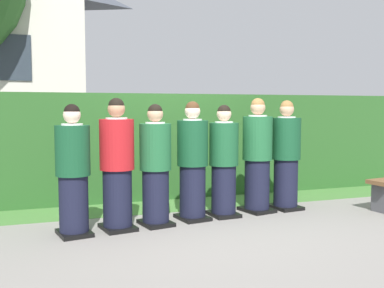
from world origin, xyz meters
TOP-DOWN VIEW (x-y plane):
  - ground_plane at (0.00, 0.00)m, footprint 60.00×60.00m
  - student_front_row_0 at (-1.60, -0.24)m, footprint 0.44×0.54m
  - student_in_red_blazer at (-1.05, -0.15)m, footprint 0.46×0.54m
  - student_front_row_2 at (-0.54, -0.10)m, footprint 0.45×0.52m
  - student_front_row_3 at (0.02, 0.03)m, footprint 0.44×0.54m
  - student_front_row_4 at (0.50, 0.07)m, footprint 0.41×0.51m
  - student_front_row_5 at (1.08, 0.16)m, footprint 0.48×0.55m
  - student_front_row_6 at (1.58, 0.19)m, footprint 0.43×0.54m
  - hedge at (0.00, 1.76)m, footprint 9.80×0.70m
  - lawn_strip at (0.00, 0.96)m, footprint 9.80×0.90m

SIDE VIEW (x-z plane):
  - ground_plane at x=0.00m, z-range 0.00..0.00m
  - lawn_strip at x=0.00m, z-range 0.00..0.01m
  - student_front_row_4 at x=0.50m, z-range -0.04..1.55m
  - student_front_row_0 at x=-1.60m, z-range -0.04..1.55m
  - student_front_row_2 at x=-0.54m, z-range -0.04..1.55m
  - student_front_row_3 at x=0.02m, z-range -0.04..1.59m
  - student_front_row_6 at x=1.58m, z-range -0.04..1.62m
  - student_in_red_blazer at x=-1.05m, z-range -0.04..1.63m
  - student_front_row_5 at x=1.08m, z-range -0.04..1.65m
  - hedge at x=0.00m, z-range 0.00..1.78m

